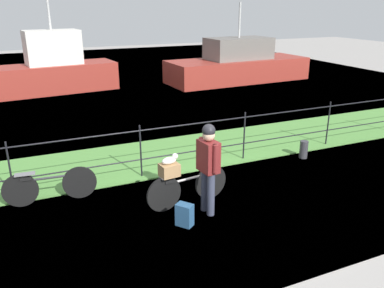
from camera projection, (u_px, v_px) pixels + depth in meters
name	position (u px, v px, depth m)	size (l,w,h in m)	color
ground_plane	(241.00, 209.00, 7.30)	(60.00, 60.00, 0.00)	#9E9993
grass_strip	(179.00, 153.00, 9.96)	(27.00, 2.40, 0.03)	#569342
harbor_water	(101.00, 85.00, 18.40)	(30.00, 30.00, 0.00)	#426684
iron_fence	(195.00, 139.00, 8.87)	(18.04, 0.04, 1.19)	black
bicycle_main	(187.00, 187.00, 7.34)	(1.68, 0.27, 0.67)	black
wooden_crate	(169.00, 170.00, 7.02)	(0.34, 0.26, 0.23)	#A87F51
terrier_dog	(170.00, 160.00, 6.97)	(0.32, 0.17, 0.18)	silver
cyclist_person	(208.00, 161.00, 6.84)	(0.31, 0.54, 1.68)	#383D51
backpack_on_paving	(185.00, 215.00, 6.69)	(0.28, 0.18, 0.40)	#28517A
mooring_bollard	(304.00, 149.00, 9.63)	(0.20, 0.20, 0.43)	#38383D
bicycle_parked	(49.00, 186.00, 7.43)	(1.72, 0.22, 0.65)	black
moored_boat_near	(55.00, 70.00, 16.67)	(5.16, 2.32, 4.16)	#9E3328
moored_boat_mid	(238.00, 65.00, 19.05)	(7.06, 2.75, 3.66)	#9E3328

